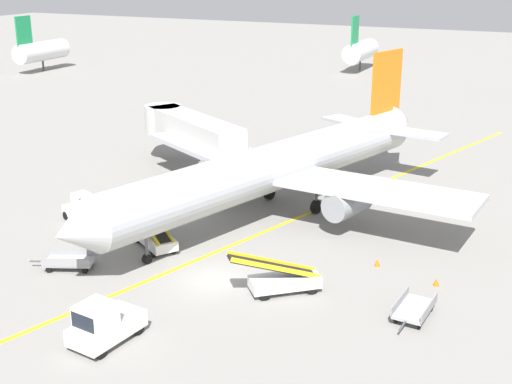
# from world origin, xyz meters

# --- Properties ---
(ground_plane) EXTENTS (300.00, 300.00, 0.00)m
(ground_plane) POSITION_xyz_m (0.00, 0.00, 0.00)
(ground_plane) COLOR gray
(taxi_line_yellow) EXTENTS (23.55, 76.63, 0.01)m
(taxi_line_yellow) POSITION_xyz_m (-1.35, 5.00, 0.00)
(taxi_line_yellow) COLOR yellow
(taxi_line_yellow) RESTS_ON ground
(airliner) EXTENTS (27.75, 34.61, 10.10)m
(airliner) POSITION_xyz_m (-1.19, 11.86, 3.42)
(airliner) COLOR #B2B5BA
(airliner) RESTS_ON ground
(jet_bridge) EXTENTS (12.33, 8.68, 4.85)m
(jet_bridge) POSITION_xyz_m (-12.26, 17.80, 3.54)
(jet_bridge) COLOR beige
(jet_bridge) RESTS_ON ground
(pushback_tug) EXTENTS (2.36, 3.82, 2.20)m
(pushback_tug) POSITION_xyz_m (-1.48, -8.02, 0.99)
(pushback_tug) COLOR silver
(pushback_tug) RESTS_ON ground
(baggage_tug_near_wing) EXTENTS (2.28, 2.73, 2.10)m
(baggage_tug_near_wing) POSITION_xyz_m (-7.52, 8.63, 0.93)
(baggage_tug_near_wing) COLOR silver
(baggage_tug_near_wing) RESTS_ON ground
(baggage_tug_by_cargo_door) EXTENTS (2.69, 2.02, 2.10)m
(baggage_tug_by_cargo_door) POSITION_xyz_m (-12.70, 4.19, 0.93)
(baggage_tug_by_cargo_door) COLOR silver
(baggage_tug_by_cargo_door) RESTS_ON ground
(belt_loader_forward_hold) EXTENTS (4.61, 4.21, 2.59)m
(belt_loader_forward_hold) POSITION_xyz_m (4.03, 0.36, 0.78)
(belt_loader_forward_hold) COLOR silver
(belt_loader_forward_hold) RESTS_ON ground
(belt_loader_aft_hold) EXTENTS (4.87, 3.78, 2.59)m
(belt_loader_aft_hold) POSITION_xyz_m (-5.70, 2.60, 0.78)
(belt_loader_aft_hold) COLOR silver
(belt_loader_aft_hold) RESTS_ON ground
(baggage_cart_loaded) EXTENTS (1.74, 3.80, 0.94)m
(baggage_cart_loaded) POSITION_xyz_m (11.09, 0.67, 0.47)
(baggage_cart_loaded) COLOR #A5A5A8
(baggage_cart_loaded) RESTS_ON ground
(baggage_cart_empty_trailing) EXTENTS (3.77, 2.54, 0.94)m
(baggage_cart_empty_trailing) POSITION_xyz_m (-8.37, -2.21, 0.47)
(baggage_cart_empty_trailing) COLOR #A5A5A8
(baggage_cart_empty_trailing) RESTS_ON ground
(ground_crew_marshaller) EXTENTS (0.36, 0.24, 1.70)m
(ground_crew_marshaller) POSITION_xyz_m (-8.36, 6.00, 0.91)
(ground_crew_marshaller) COLOR #26262D
(ground_crew_marshaller) RESTS_ON ground
(safety_cone_nose_left) EXTENTS (0.36, 0.36, 0.44)m
(safety_cone_nose_left) POSITION_xyz_m (7.74, 5.81, 0.22)
(safety_cone_nose_left) COLOR orange
(safety_cone_nose_left) RESTS_ON ground
(safety_cone_nose_right) EXTENTS (0.36, 0.36, 0.44)m
(safety_cone_nose_right) POSITION_xyz_m (11.40, 4.72, 0.22)
(safety_cone_nose_right) COLOR orange
(safety_cone_nose_right) RESTS_ON ground
(distant_aircraft_far_left) EXTENTS (3.00, 10.10, 8.80)m
(distant_aircraft_far_left) POSITION_xyz_m (-61.23, 54.94, 3.22)
(distant_aircraft_far_left) COLOR silver
(distant_aircraft_far_left) RESTS_ON ground
(distant_aircraft_mid_left) EXTENTS (3.00, 10.10, 8.80)m
(distant_aircraft_mid_left) POSITION_xyz_m (-15.48, 77.03, 3.22)
(distant_aircraft_mid_left) COLOR silver
(distant_aircraft_mid_left) RESTS_ON ground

